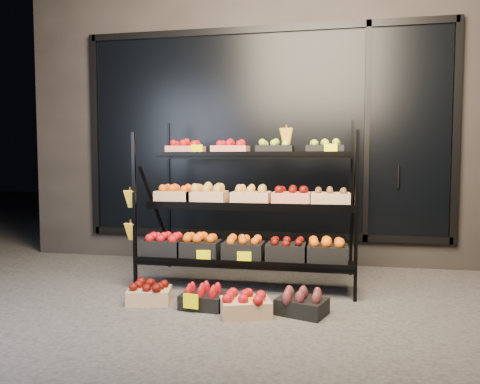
% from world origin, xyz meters
% --- Properties ---
extents(ground, '(24.00, 24.00, 0.00)m').
position_xyz_m(ground, '(0.00, 0.00, 0.00)').
color(ground, '#514F4C').
rests_on(ground, ground).
extents(building, '(6.00, 2.08, 3.50)m').
position_xyz_m(building, '(0.00, 2.59, 1.75)').
color(building, '#2D2826').
rests_on(building, ground).
extents(display_rack, '(2.18, 1.02, 1.68)m').
position_xyz_m(display_rack, '(-0.01, 0.60, 0.79)').
color(display_rack, black).
rests_on(display_rack, ground).
extents(tag_floor_a, '(0.13, 0.01, 0.12)m').
position_xyz_m(tag_floor_a, '(-0.30, -0.40, 0.06)').
color(tag_floor_a, '#FFF900').
rests_on(tag_floor_a, ground).
extents(tag_floor_b, '(0.13, 0.01, 0.12)m').
position_xyz_m(tag_floor_b, '(0.23, -0.40, 0.06)').
color(tag_floor_b, '#FFF900').
rests_on(tag_floor_b, ground).
extents(floor_crate_left, '(0.41, 0.34, 0.19)m').
position_xyz_m(floor_crate_left, '(-0.74, -0.19, 0.09)').
color(floor_crate_left, tan).
rests_on(floor_crate_left, ground).
extents(floor_crate_midleft, '(0.38, 0.29, 0.19)m').
position_xyz_m(floor_crate_midleft, '(-0.24, -0.25, 0.09)').
color(floor_crate_midleft, black).
rests_on(floor_crate_midleft, ground).
extents(floor_crate_midright, '(0.46, 0.40, 0.20)m').
position_xyz_m(floor_crate_midright, '(0.15, -0.37, 0.09)').
color(floor_crate_midright, tan).
rests_on(floor_crate_midright, ground).
extents(floor_crate_right, '(0.45, 0.39, 0.19)m').
position_xyz_m(floor_crate_right, '(0.59, -0.25, 0.09)').
color(floor_crate_right, black).
rests_on(floor_crate_right, ground).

